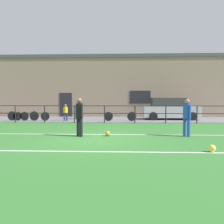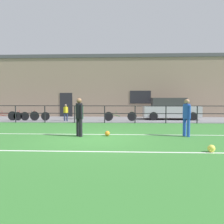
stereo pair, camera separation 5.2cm
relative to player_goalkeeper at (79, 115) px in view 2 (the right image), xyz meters
The scene contains 17 objects.
ground 1.28m from the player_goalkeeper, 41.69° to the right, with size 60.00×44.00×0.04m, color #387A33.
field_line_touchline 1.26m from the player_goalkeeper, 40.56° to the left, with size 36.00×0.11×0.00m, color white.
field_line_hash 3.01m from the player_goalkeeper, 76.92° to the right, with size 36.00×0.11×0.00m, color white.
pavement_strip 8.00m from the player_goalkeeper, 85.32° to the left, with size 48.00×5.00×0.02m, color slate.
perimeter_fence 5.46m from the player_goalkeeper, 83.18° to the left, with size 36.07×0.07×1.15m.
clubhouse_facade 11.78m from the player_goalkeeper, 86.81° to the left, with size 28.00×2.56×5.45m.
player_goalkeeper is the anchor object (origin of this frame).
player_striker 4.56m from the player_goalkeeper, ahead, with size 0.28×0.40×1.59m.
soccer_ball_match 1.45m from the player_goalkeeper, ahead, with size 0.22×0.22×0.22m, color orange.
soccer_ball_spare 5.32m from the player_goalkeeper, 30.84° to the right, with size 0.23×0.23×0.23m, color #E5E04C.
spectator_child 6.86m from the player_goalkeeper, 108.80° to the left, with size 0.31×0.21×1.17m.
parked_car_red 9.76m from the player_goalkeeper, 56.00° to the left, with size 4.19×1.79×1.64m.
bicycle_parked_0 8.53m from the player_goalkeeper, 128.91° to the left, with size 2.30×0.04×0.76m.
bicycle_parked_2 9.39m from the player_goalkeeper, 135.04° to the left, with size 2.34×0.04×0.72m.
bicycle_parked_3 6.85m from the player_goalkeeper, 75.97° to the left, with size 2.30×0.04×0.74m.
bicycle_parked_4 8.02m from the player_goalkeeper, 124.13° to the left, with size 2.14×0.04×0.73m.
trash_bin_0 8.07m from the player_goalkeeper, 100.75° to the left, with size 0.55×0.46×1.07m.
Camera 2 is at (1.21, -9.11, 1.62)m, focal length 37.04 mm.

